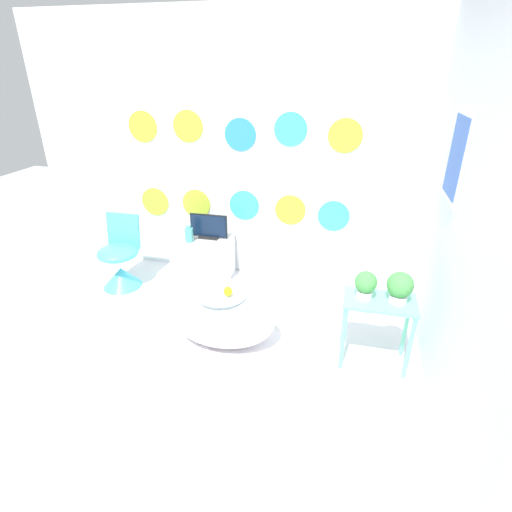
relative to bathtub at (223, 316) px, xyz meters
name	(u,v)px	position (x,y,z in m)	size (l,w,h in m)	color
ground_plane	(157,416)	(-0.19, -0.86, -0.25)	(12.00, 12.00, 0.00)	silver
wall_back_dotted	(241,154)	(-0.19, 1.30, 1.05)	(4.54, 0.05, 2.60)	white
wall_right	(457,198)	(1.60, 0.21, 1.05)	(0.06, 3.14, 2.60)	silver
rug	(215,346)	(-0.05, -0.08, -0.25)	(1.21, 0.65, 0.01)	silver
bathtub	(223,316)	(0.00, 0.00, 0.00)	(0.87, 0.53, 0.50)	white
rubber_duck	(228,291)	(0.07, -0.06, 0.29)	(0.07, 0.08, 0.08)	yellow
chair	(120,264)	(-1.31, 0.66, 0.00)	(0.41, 0.41, 0.75)	#4CC6DB
tv_cabinet	(210,258)	(-0.48, 1.05, -0.02)	(0.44, 0.39, 0.46)	silver
tv	(209,228)	(-0.48, 1.05, 0.33)	(0.40, 0.12, 0.26)	black
vase	(189,234)	(-0.64, 0.91, 0.29)	(0.08, 0.08, 0.17)	#51B2AD
side_table	(378,313)	(1.20, 0.04, 0.20)	(0.52, 0.32, 0.56)	#72D8B7
potted_plant_left	(366,284)	(1.08, 0.03, 0.43)	(0.16, 0.16, 0.22)	white
potted_plant_right	(400,287)	(1.32, 0.04, 0.44)	(0.19, 0.19, 0.24)	white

